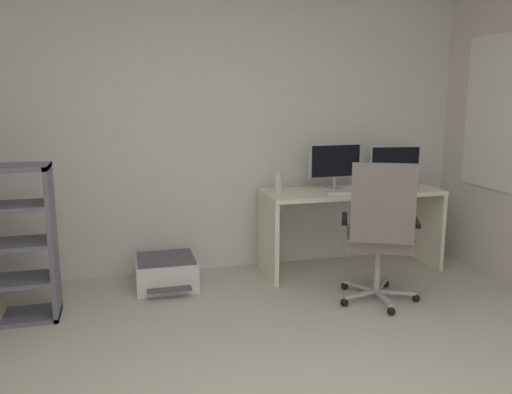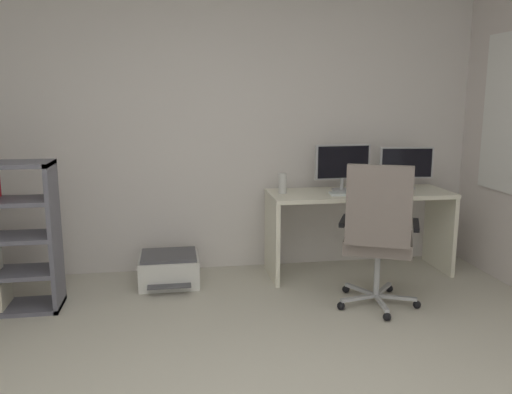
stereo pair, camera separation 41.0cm
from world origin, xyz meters
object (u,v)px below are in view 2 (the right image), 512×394
(keyboard, at_px, (350,194))
(office_chair, at_px, (378,232))
(monitor_main, at_px, (343,164))
(desk, at_px, (359,213))
(computer_mouse, at_px, (381,191))
(printer, at_px, (169,269))
(desktop_speaker, at_px, (283,183))
(monitor_secondary, at_px, (406,165))

(keyboard, xyz_separation_m, office_chair, (-0.02, -0.69, -0.15))
(office_chair, bearing_deg, monitor_main, 88.96)
(desk, distance_m, computer_mouse, 0.28)
(desk, height_order, printer, desk)
(desk, height_order, monitor_main, monitor_main)
(desk, height_order, computer_mouse, computer_mouse)
(office_chair, bearing_deg, desktop_speaker, 121.84)
(monitor_secondary, height_order, office_chair, monitor_secondary)
(computer_mouse, relative_size, printer, 0.19)
(monitor_secondary, height_order, printer, monitor_secondary)
(keyboard, bearing_deg, desk, 47.24)
(desk, distance_m, desktop_speaker, 0.73)
(computer_mouse, bearing_deg, office_chair, -120.21)
(desk, bearing_deg, computer_mouse, -31.30)
(desk, bearing_deg, keyboard, -137.17)
(monitor_main, relative_size, printer, 0.96)
(keyboard, distance_m, printer, 1.65)
(computer_mouse, relative_size, office_chair, 0.09)
(office_chair, xyz_separation_m, printer, (-1.50, 0.79, -0.47))
(keyboard, height_order, printer, keyboard)
(desk, xyz_separation_m, monitor_secondary, (0.46, 0.08, 0.40))
(desk, distance_m, keyboard, 0.26)
(printer, bearing_deg, desktop_speaker, 3.40)
(monitor_secondary, distance_m, desktop_speaker, 1.14)
(desk, xyz_separation_m, office_chair, (-0.15, -0.82, 0.05))
(monitor_secondary, distance_m, office_chair, 1.14)
(keyboard, bearing_deg, monitor_secondary, 23.49)
(monitor_secondary, bearing_deg, printer, -177.14)
(office_chair, distance_m, printer, 1.76)
(office_chair, relative_size, printer, 2.13)
(computer_mouse, bearing_deg, printer, 170.85)
(monitor_secondary, relative_size, office_chair, 0.43)
(printer, bearing_deg, computer_mouse, -2.30)
(monitor_secondary, height_order, keyboard, monitor_secondary)
(computer_mouse, xyz_separation_m, printer, (-1.82, 0.07, -0.63))
(keyboard, height_order, desktop_speaker, desktop_speaker)
(desk, relative_size, printer, 3.08)
(office_chair, bearing_deg, keyboard, 88.21)
(keyboard, bearing_deg, office_chair, -87.38)
(computer_mouse, bearing_deg, desk, 141.86)
(monitor_main, distance_m, computer_mouse, 0.41)
(computer_mouse, bearing_deg, keyboard, 177.88)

